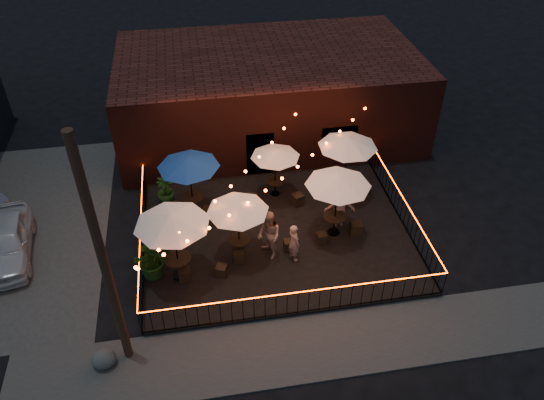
{
  "coord_description": "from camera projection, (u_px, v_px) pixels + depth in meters",
  "views": [
    {
      "loc": [
        -2.72,
        -12.99,
        13.85
      ],
      "look_at": [
        -0.05,
        2.68,
        1.26
      ],
      "focal_mm": 35.0,
      "sensor_mm": 36.0,
      "label": 1
    }
  ],
  "objects": [
    {
      "name": "patron_a",
      "position": [
        294.0,
        242.0,
        18.89
      ],
      "size": [
        0.56,
        0.67,
        1.57
      ],
      "primitive_type": "imported",
      "rotation": [
        0.0,
        0.0,
        1.94
      ],
      "color": "tan",
      "rests_on": "patio"
    },
    {
      "name": "car_white",
      "position": [
        6.0,
        241.0,
        19.27
      ],
      "size": [
        2.12,
        4.25,
        1.39
      ],
      "primitive_type": "imported",
      "rotation": [
        0.0,
        0.0,
        0.12
      ],
      "color": "silver",
      "rests_on": "ground"
    },
    {
      "name": "fence_left",
      "position": [
        143.0,
        238.0,
        19.47
      ],
      "size": [
        0.04,
        8.0,
        1.04
      ],
      "rotation": [
        0.0,
        0.0,
        1.57
      ],
      "color": "black",
      "rests_on": "patio"
    },
    {
      "name": "cafe_table_4",
      "position": [
        338.0,
        182.0,
        18.97
      ],
      "size": [
        2.89,
        2.89,
        2.67
      ],
      "rotation": [
        0.0,
        0.0,
        -0.22
      ],
      "color": "black",
      "rests_on": "patio"
    },
    {
      "name": "fence_front",
      "position": [
        298.0,
        303.0,
        17.04
      ],
      "size": [
        10.0,
        0.04,
        1.04
      ],
      "color": "black",
      "rests_on": "patio"
    },
    {
      "name": "bistro_chair_2",
      "position": [
        177.0,
        211.0,
        21.19
      ],
      "size": [
        0.44,
        0.44,
        0.4
      ],
      "primitive_type": "cube",
      "rotation": [
        0.0,
        0.0,
        0.39
      ],
      "color": "black",
      "rests_on": "patio"
    },
    {
      "name": "bistro_chair_0",
      "position": [
        185.0,
        274.0,
        18.41
      ],
      "size": [
        0.43,
        0.43,
        0.48
      ],
      "primitive_type": "cube",
      "rotation": [
        0.0,
        0.0,
        0.05
      ],
      "color": "black",
      "rests_on": "patio"
    },
    {
      "name": "bistro_chair_3",
      "position": [
        208.0,
        213.0,
        21.06
      ],
      "size": [
        0.5,
        0.5,
        0.46
      ],
      "primitive_type": "cube",
      "rotation": [
        0.0,
        0.0,
        2.79
      ],
      "color": "black",
      "rests_on": "patio"
    },
    {
      "name": "festoon_lights",
      "position": [
        250.0,
        192.0,
        18.61
      ],
      "size": [
        10.02,
        8.72,
        1.32
      ],
      "color": "#EB4215",
      "rests_on": "ground"
    },
    {
      "name": "fence_right",
      "position": [
        402.0,
        209.0,
        20.79
      ],
      "size": [
        0.04,
        8.0,
        1.04
      ],
      "rotation": [
        0.0,
        0.0,
        1.57
      ],
      "color": "black",
      "rests_on": "patio"
    },
    {
      "name": "patron_c",
      "position": [
        340.0,
        205.0,
        20.3
      ],
      "size": [
        1.27,
        0.82,
        1.86
      ],
      "primitive_type": "imported",
      "rotation": [
        0.0,
        0.0,
        3.03
      ],
      "color": "tan",
      "rests_on": "patio"
    },
    {
      "name": "ground",
      "position": [
        286.0,
        273.0,
        19.0
      ],
      "size": [
        110.0,
        110.0,
        0.0
      ],
      "primitive_type": "plane",
      "color": "black",
      "rests_on": "ground"
    },
    {
      "name": "cooler",
      "position": [
        157.0,
        244.0,
        19.32
      ],
      "size": [
        0.69,
        0.51,
        0.87
      ],
      "rotation": [
        0.0,
        0.0,
        0.06
      ],
      "color": "#1E4DA9",
      "rests_on": "patio"
    },
    {
      "name": "potted_shrub_b",
      "position": [
        170.0,
        212.0,
        20.43
      ],
      "size": [
        0.73,
        0.59,
        1.29
      ],
      "primitive_type": "imported",
      "rotation": [
        0.0,
        0.0,
        0.03
      ],
      "color": "#193A10",
      "rests_on": "patio"
    },
    {
      "name": "patron_b",
      "position": [
        269.0,
        235.0,
        18.88
      ],
      "size": [
        1.01,
        1.15,
        1.98
      ],
      "primitive_type": "imported",
      "rotation": [
        0.0,
        0.0,
        -1.25
      ],
      "color": "#DBB290",
      "rests_on": "patio"
    },
    {
      "name": "bistro_chair_4",
      "position": [
        239.0,
        256.0,
        19.12
      ],
      "size": [
        0.42,
        0.42,
        0.48
      ],
      "primitive_type": "cube",
      "rotation": [
        0.0,
        0.0,
        0.03
      ],
      "color": "black",
      "rests_on": "patio"
    },
    {
      "name": "bistro_chair_11",
      "position": [
        360.0,
        187.0,
        22.4
      ],
      "size": [
        0.39,
        0.39,
        0.43
      ],
      "primitive_type": "cube",
      "rotation": [
        0.0,
        0.0,
        3.06
      ],
      "color": "black",
      "rests_on": "patio"
    },
    {
      "name": "brick_building",
      "position": [
        268.0,
        93.0,
        25.61
      ],
      "size": [
        14.0,
        8.0,
        4.0
      ],
      "color": "#37140F",
      "rests_on": "ground"
    },
    {
      "name": "bistro_chair_1",
      "position": [
        222.0,
        271.0,
        18.58
      ],
      "size": [
        0.48,
        0.48,
        0.43
      ],
      "primitive_type": "cube",
      "rotation": [
        0.0,
        0.0,
        2.71
      ],
      "color": "black",
      "rests_on": "patio"
    },
    {
      "name": "potted_shrub_c",
      "position": [
        165.0,
        190.0,
        21.56
      ],
      "size": [
        0.89,
        0.89,
        1.25
      ],
      "primitive_type": "imported",
      "rotation": [
        0.0,
        0.0,
        0.33
      ],
      "color": "#12330C",
      "rests_on": "patio"
    },
    {
      "name": "cafe_table_0",
      "position": [
        172.0,
        221.0,
        17.11
      ],
      "size": [
        2.98,
        2.98,
        2.79
      ],
      "rotation": [
        0.0,
        0.0,
        0.2
      ],
      "color": "black",
      "rests_on": "patio"
    },
    {
      "name": "bistro_chair_6",
      "position": [
        251.0,
        200.0,
        21.65
      ],
      "size": [
        0.55,
        0.55,
        0.49
      ],
      "primitive_type": "cube",
      "rotation": [
        0.0,
        0.0,
        -0.43
      ],
      "color": "black",
      "rests_on": "patio"
    },
    {
      "name": "potted_shrub_a",
      "position": [
        152.0,
        259.0,
        18.28
      ],
      "size": [
        1.66,
        1.55,
        1.51
      ],
      "primitive_type": "imported",
      "rotation": [
        0.0,
        0.0,
        0.32
      ],
      "color": "#1D4114",
      "rests_on": "patio"
    },
    {
      "name": "bistro_chair_10",
      "position": [
        337.0,
        184.0,
        22.54
      ],
      "size": [
        0.37,
        0.37,
        0.44
      ],
      "primitive_type": "cube",
      "rotation": [
        0.0,
        0.0,
        -0.0
      ],
      "color": "black",
      "rests_on": "patio"
    },
    {
      "name": "bistro_chair_7",
      "position": [
        298.0,
        199.0,
        21.7
      ],
      "size": [
        0.52,
        0.52,
        0.48
      ],
      "primitive_type": "cube",
      "rotation": [
        0.0,
        0.0,
        3.48
      ],
      "color": "black",
      "rests_on": "patio"
    },
    {
      "name": "sidewalk",
      "position": [
        306.0,
        347.0,
        16.47
      ],
      "size": [
        18.0,
        2.5,
        0.05
      ],
      "primitive_type": "cube",
      "color": "#3D3A38",
      "rests_on": "ground"
    },
    {
      "name": "bistro_chair_9",
      "position": [
        356.0,
        228.0,
        20.29
      ],
      "size": [
        0.47,
        0.47,
        0.5
      ],
      "primitive_type": "cube",
      "rotation": [
        0.0,
        0.0,
        3.04
      ],
      "color": "black",
      "rests_on": "patio"
    },
    {
      "name": "cafe_table_1",
      "position": [
        188.0,
        163.0,
        19.94
      ],
      "size": [
        2.64,
        2.64,
        2.63
      ],
      "rotation": [
        0.0,
        0.0,
        -0.11
      ],
      "color": "black",
      "rests_on": "patio"
    },
    {
      "name": "cafe_table_3",
      "position": [
        275.0,
        154.0,
        21.14
      ],
      "size": [
        2.03,
        2.03,
        2.21
      ],
      "rotation": [
        0.0,
        0.0,
        -0.02
      ],
      "color": "black",
      "rests_on": "patio"
    },
    {
      "name": "cafe_table_2",
      "position": [
        237.0,
        208.0,
        18.16
      ],
      "size": [
        2.28,
        2.28,
        2.43
      ],
      "rotation": [
        0.0,
        0.0,
        0.03
      ],
      "color": "black",
      "rests_on": "patio"
    },
    {
      "name": "utility_pole",
      "position": [
        104.0,
        263.0,
        13.79
      ],
      "size": [
        0.26,
        0.26,
        8.0
      ],
      "primitive_type": "cylinder",
      "color": "#331E15",
      "rests_on": "ground"
    },
    {
      "name": "patio",
      "position": [
        276.0,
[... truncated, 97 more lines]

